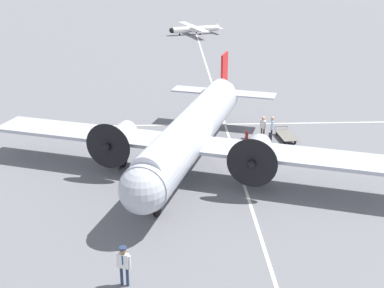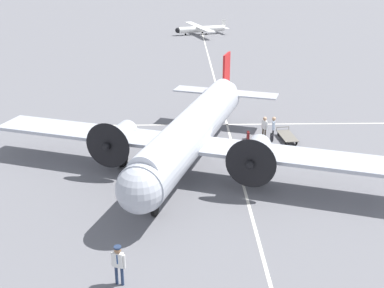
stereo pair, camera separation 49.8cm
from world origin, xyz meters
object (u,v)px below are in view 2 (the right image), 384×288
Objects in this scene: airliner_main at (190,132)px; crew_foreground at (118,261)px; baggage_cart at (287,136)px; passenger_boarding at (274,126)px; suitcase_near_door at (272,138)px; ramp_agent at (264,126)px; light_aircraft_distant at (200,29)px; suitcase_upright_spare at (248,135)px.

crew_foreground is at bearing 3.31° from airliner_main.
passenger_boarding is at bearing -94.68° from baggage_cart.
crew_foreground is 17.57m from passenger_boarding.
crew_foreground is 3.25× the size of suitcase_near_door.
ramp_agent is at bearing -122.32° from suitcase_near_door.
crew_foreground is at bearing -29.74° from suitcase_near_door.
airliner_main is 2.12× the size of light_aircraft_distant.
suitcase_near_door is at bearing 25.24° from ramp_agent.
crew_foreground is at bearing -60.31° from ramp_agent.
baggage_cart reaches higher than suitcase_near_door.
crew_foreground reaches higher than baggage_cart.
suitcase_upright_spare reaches higher than baggage_cart.
airliner_main is 50.03m from light_aircraft_distant.
passenger_boarding is at bearing 45.05° from ramp_agent.
ramp_agent is 1.76m from baggage_cart.
suitcase_upright_spare is (-0.39, -1.56, 0.02)m from suitcase_near_door.
ramp_agent is at bearing 151.78° from airliner_main.
suitcase_near_door is at bearing 75.81° from suitcase_upright_spare.
airliner_main is at bearing -39.93° from suitcase_upright_spare.
baggage_cart is at bearing 53.22° from ramp_agent.
airliner_main is 7.20m from ramp_agent.
crew_foreground is at bearing -18.03° from passenger_boarding.
airliner_main is at bearing -79.57° from ramp_agent.
suitcase_upright_spare is 45.08m from light_aircraft_distant.
suitcase_upright_spare is at bearing -104.19° from suitcase_near_door.
passenger_boarding is at bearing 145.48° from suitcase_near_door.
suitcase_upright_spare reaches higher than suitcase_near_door.
airliner_main is at bearing 69.70° from light_aircraft_distant.
passenger_boarding is (-4.68, 5.78, -1.34)m from airliner_main.
airliner_main is 13.88× the size of passenger_boarding.
passenger_boarding reaches higher than suitcase_near_door.
crew_foreground is 17.38m from suitcase_near_door.
baggage_cart is (0.21, 2.68, 0.00)m from suitcase_upright_spare.
light_aircraft_distant is (-45.26, -4.24, 0.59)m from baggage_cart.
passenger_boarding is at bearing 82.39° from suitcase_upright_spare.
suitcase_near_door is 0.92× the size of suitcase_upright_spare.
airliner_main is 13.40× the size of crew_foreground.
baggage_cart is at bearing 102.38° from passenger_boarding.
suitcase_upright_spare is 2.68m from baggage_cart.
suitcase_near_door is at bearing -86.11° from baggage_cart.
baggage_cart is (-4.69, 6.78, -2.09)m from airliner_main.
suitcase_upright_spare is at bearing -99.85° from baggage_cart.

